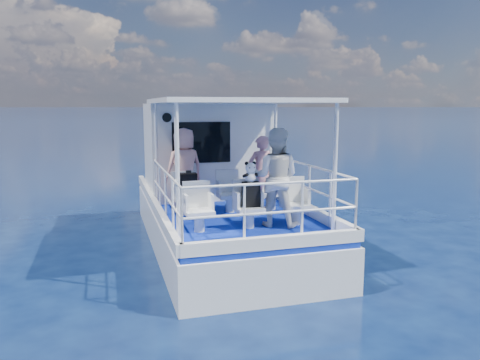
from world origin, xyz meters
name	(u,v)px	position (x,y,z in m)	size (l,w,h in m)	color
ground	(233,257)	(0.00, 0.00, 0.00)	(2000.00, 2000.00, 0.00)	#071335
hull	(221,243)	(0.00, 1.00, 0.00)	(3.00, 7.00, 1.60)	white
deck	(221,206)	(0.00, 1.00, 0.85)	(2.90, 6.90, 0.10)	#0B229A
cabin	(207,149)	(0.00, 2.30, 2.00)	(2.85, 2.00, 2.20)	white
canopy	(235,101)	(0.00, -0.20, 3.14)	(3.00, 3.20, 0.08)	white
canopy_posts	(236,161)	(0.00, -0.25, 2.00)	(2.77, 2.97, 2.20)	white
railings	(241,195)	(0.00, -0.58, 1.40)	(2.84, 3.59, 1.00)	white
seat_port_fwd	(186,205)	(-0.90, 0.20, 1.09)	(0.48, 0.46, 0.38)	white
seat_center_fwd	(230,203)	(0.00, 0.20, 1.09)	(0.48, 0.46, 0.38)	white
seat_stbd_fwd	(271,200)	(0.90, 0.20, 1.09)	(0.48, 0.46, 0.38)	white
seat_port_aft	(199,221)	(-0.90, -1.10, 1.09)	(0.48, 0.46, 0.38)	white
seat_center_aft	(249,217)	(0.00, -1.10, 1.09)	(0.48, 0.46, 0.38)	white
seat_stbd_aft	(296,214)	(0.90, -1.10, 1.09)	(0.48, 0.46, 0.38)	white
passenger_port_fwd	(184,168)	(-0.80, 0.95, 1.75)	(0.63, 0.45, 1.69)	#ECA799
passenger_stbd_fwd	(261,173)	(0.67, 0.22, 1.67)	(0.56, 0.37, 1.54)	#D0878C
passenger_stbd_aft	(276,177)	(0.50, -1.09, 1.78)	(0.86, 0.67, 1.77)	white
backpack_port	(188,185)	(-0.88, 0.12, 1.51)	(0.35, 0.20, 0.46)	black
backpack_center	(251,194)	(0.04, -1.09, 1.50)	(0.29, 0.17, 0.44)	black
compact_camera	(188,172)	(-0.86, 0.12, 1.77)	(0.10, 0.06, 0.06)	black
panda	(250,172)	(0.03, -1.09, 1.90)	(0.23, 0.20, 0.36)	white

